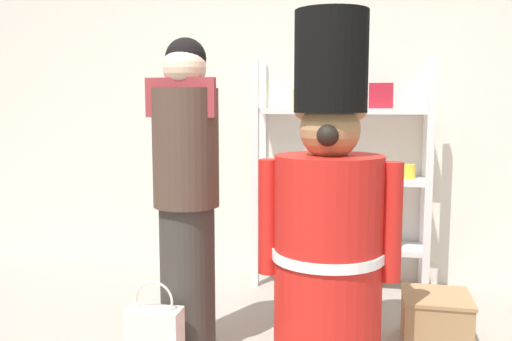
{
  "coord_description": "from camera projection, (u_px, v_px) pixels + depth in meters",
  "views": [
    {
      "loc": [
        0.56,
        -2.03,
        1.34
      ],
      "look_at": [
        -0.02,
        0.7,
        1.0
      ],
      "focal_mm": 38.53,
      "sensor_mm": 36.0,
      "label": 1
    }
  ],
  "objects": [
    {
      "name": "back_wall",
      "position": [
        299.0,
        109.0,
        4.23
      ],
      "size": [
        6.4,
        0.12,
        2.6
      ],
      "primitive_type": "cube",
      "color": "silver",
      "rests_on": "ground_plane"
    },
    {
      "name": "shopping_bag",
      "position": [
        155.0,
        338.0,
        2.75
      ],
      "size": [
        0.27,
        0.13,
        0.47
      ],
      "color": "silver",
      "rests_on": "ground_plane"
    },
    {
      "name": "person_shopper",
      "position": [
        186.0,
        192.0,
        2.9
      ],
      "size": [
        0.36,
        0.35,
        1.68
      ],
      "color": "#38332D",
      "rests_on": "ground_plane"
    },
    {
      "name": "teddy_bear_guard",
      "position": [
        328.0,
        223.0,
        2.78
      ],
      "size": [
        0.73,
        0.57,
        1.79
      ],
      "color": "red",
      "rests_on": "ground_plane"
    },
    {
      "name": "display_crate",
      "position": [
        436.0,
        319.0,
        3.06
      ],
      "size": [
        0.37,
        0.37,
        0.29
      ],
      "color": "#9E7A51",
      "rests_on": "ground_plane"
    },
    {
      "name": "merchandise_shelf",
      "position": [
        342.0,
        173.0,
        4.0
      ],
      "size": [
        1.26,
        0.35,
        1.65
      ],
      "color": "white",
      "rests_on": "ground_plane"
    }
  ]
}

